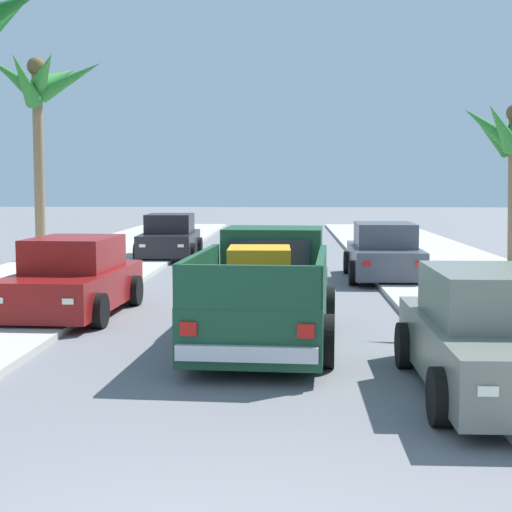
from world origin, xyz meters
The scene contains 10 objects.
sidewalk_left centered at (-5.50, 12.00, 0.06)m, with size 4.96×60.00×0.12m, color #B2AFA8.
sidewalk_right centered at (5.50, 12.00, 0.06)m, with size 4.96×60.00×0.12m, color #B2AFA8.
curb_left centered at (-4.42, 12.00, 0.05)m, with size 0.16×60.00×0.10m, color silver.
curb_right centered at (4.42, 12.00, 0.05)m, with size 0.16×60.00×0.10m, color silver.
pickup_truck centered at (0.44, 7.73, 0.80)m, with size 2.44×5.32×1.80m.
car_left_near centered at (-3.33, 21.74, 0.71)m, with size 2.12×4.30×1.54m.
car_right_near centered at (3.34, 4.84, 0.71)m, with size 2.04×4.27×1.54m.
car_left_mid centered at (-3.43, 10.21, 0.71)m, with size 2.17×4.32×1.54m.
car_right_mid centered at (3.38, 16.11, 0.71)m, with size 2.09×4.29×1.54m.
palm_tree_right_mid centered at (-7.13, 19.77, 5.58)m, with size 3.95×4.10×6.65m.
Camera 1 is at (0.80, -4.52, 2.59)m, focal length 53.53 mm.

